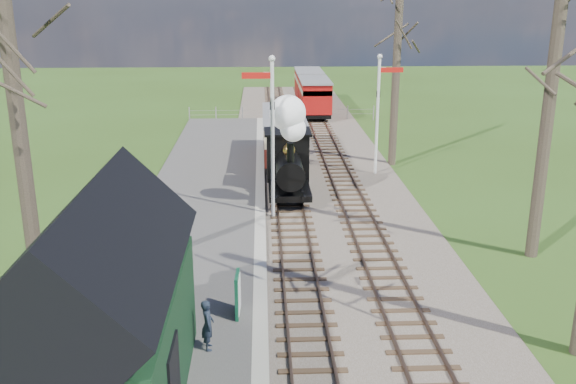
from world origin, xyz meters
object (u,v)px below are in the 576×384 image
at_px(red_carriage_a, 315,97).
at_px(coach, 284,135).
at_px(person, 208,325).
at_px(station_shed, 100,318).
at_px(semaphore_near, 271,127).
at_px(locomotive, 288,153).
at_px(red_carriage_b, 309,86).
at_px(semaphore_far, 379,106).
at_px(sign_board, 238,294).

bearing_deg(red_carriage_a, coach, -101.61).
relative_size(coach, person, 5.68).
distance_m(station_shed, semaphore_near, 12.58).
relative_size(red_carriage_a, person, 4.05).
height_order(locomotive, red_carriage_a, locomotive).
height_order(semaphore_near, coach, semaphore_near).
bearing_deg(red_carriage_b, semaphore_far, -85.05).
height_order(locomotive, sign_board, locomotive).
bearing_deg(sign_board, person, -111.54).
relative_size(semaphore_far, sign_board, 4.87).
bearing_deg(sign_board, red_carriage_b, 82.78).
distance_m(station_shed, red_carriage_a, 33.72).
bearing_deg(semaphore_near, red_carriage_a, 80.88).
xyz_separation_m(semaphore_far, red_carriage_a, (-1.77, 14.99, -1.85)).
xyz_separation_m(semaphore_far, person, (-6.81, -15.75, -2.52)).
xyz_separation_m(station_shed, semaphore_near, (3.53, 12.00, 1.35)).
xyz_separation_m(red_carriage_b, person, (-5.04, -36.24, -0.67)).
distance_m(semaphore_far, red_carriage_a, 15.21).
bearing_deg(locomotive, red_carriage_a, 82.06).
height_order(semaphore_far, coach, semaphore_far).
bearing_deg(sign_board, station_shed, -122.75).
height_order(red_carriage_a, sign_board, red_carriage_a).
xyz_separation_m(semaphore_near, person, (-1.67, -9.75, -2.79)).
bearing_deg(semaphore_far, red_carriage_b, 94.95).
bearing_deg(semaphore_far, locomotive, -139.62).
relative_size(semaphore_far, coach, 0.80).
distance_m(station_shed, semaphore_far, 20.01).
bearing_deg(coach, sign_board, -96.19).
height_order(station_shed, semaphore_near, semaphore_near).
relative_size(semaphore_near, red_carriage_b, 1.22).
relative_size(semaphore_near, semaphore_far, 1.09).
xyz_separation_m(semaphore_near, red_carriage_a, (3.37, 20.99, -2.13)).
distance_m(semaphore_near, person, 10.28).
relative_size(station_shed, red_carriage_a, 1.23).
xyz_separation_m(locomotive, red_carriage_a, (2.61, 18.72, -0.57)).
bearing_deg(sign_board, locomotive, 80.31).
distance_m(coach, red_carriage_b, 18.34).
height_order(station_shed, semaphore_far, semaphore_far).
height_order(red_carriage_a, person, red_carriage_a).
bearing_deg(locomotive, semaphore_far, 40.38).
relative_size(red_carriage_b, person, 4.05).
height_order(station_shed, locomotive, station_shed).
xyz_separation_m(semaphore_far, red_carriage_b, (-1.77, 20.49, -1.85)).
relative_size(locomotive, sign_board, 3.80).
relative_size(red_carriage_a, sign_board, 4.34).
relative_size(semaphore_near, person, 4.94).
xyz_separation_m(semaphore_far, sign_board, (-6.15, -14.09, -2.56)).
bearing_deg(red_carriage_a, locomotive, -97.94).
xyz_separation_m(sign_board, person, (-0.66, -1.66, 0.04)).
height_order(semaphore_near, red_carriage_a, semaphore_near).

